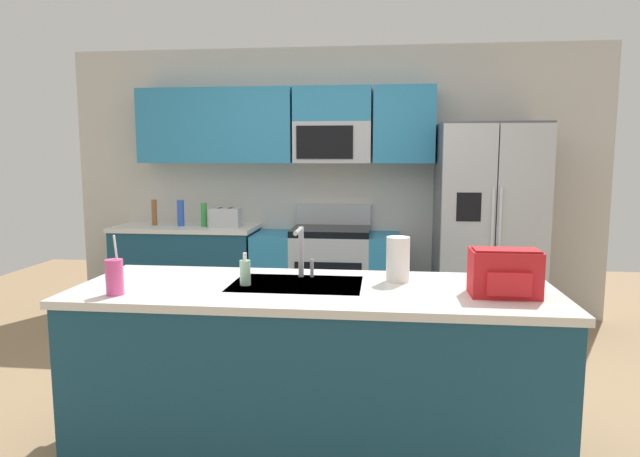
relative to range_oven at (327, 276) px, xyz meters
name	(u,v)px	position (x,y,z in m)	size (l,w,h in m)	color
ground_plane	(303,405)	(0.03, -1.80, -0.44)	(9.00, 9.00, 0.00)	#997A56
kitchen_wall_unit	(318,166)	(-0.12, 0.28, 1.03)	(5.20, 0.43, 2.60)	beige
back_counter	(188,271)	(-1.36, 0.00, 0.01)	(1.35, 0.63, 0.90)	navy
range_oven	(327,276)	(0.00, 0.00, 0.00)	(1.36, 0.61, 1.10)	#B7BABF
refrigerator	(487,228)	(1.45, -0.07, 0.48)	(0.90, 0.76, 1.85)	#4C4F54
island_counter	(314,370)	(0.17, -2.34, 0.01)	(2.45, 0.87, 0.90)	navy
toaster	(225,217)	(-0.96, -0.05, 0.55)	(0.28, 0.16, 0.18)	#B7BABF
pepper_mill	(154,212)	(-1.68, 0.00, 0.58)	(0.05, 0.05, 0.25)	brown
bottle_blue	(181,213)	(-1.41, -0.02, 0.58)	(0.07, 0.07, 0.25)	blue
bottle_green	(204,215)	(-1.17, -0.05, 0.57)	(0.06, 0.06, 0.23)	green
sink_faucet	(301,248)	(0.07, -2.15, 0.62)	(0.08, 0.21, 0.28)	#B7BABF
drink_cup_pink	(115,277)	(-0.77, -2.62, 0.54)	(0.08, 0.08, 0.29)	#EA4C93
soap_dispenser	(245,272)	(-0.19, -2.35, 0.53)	(0.06, 0.06, 0.17)	#A5D8B2
paper_towel_roll	(398,259)	(0.60, -2.18, 0.58)	(0.12, 0.12, 0.24)	white
backpack	(505,272)	(1.09, -2.43, 0.57)	(0.32, 0.22, 0.23)	red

